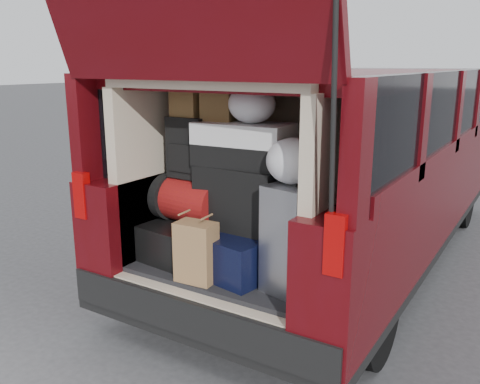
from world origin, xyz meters
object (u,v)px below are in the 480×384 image
(red_duffel, at_px, (191,200))
(twotone_duffel, at_px, (244,144))
(black_hardshell, at_px, (190,239))
(silver_roller, at_px, (300,236))
(backpack, at_px, (190,147))
(black_soft_case, at_px, (243,197))
(kraft_bag, at_px, (196,252))
(navy_hardshell, at_px, (244,250))

(red_duffel, distance_m, twotone_duffel, 0.56)
(black_hardshell, relative_size, silver_roller, 0.96)
(backpack, relative_size, twotone_duffel, 0.67)
(black_soft_case, bearing_deg, kraft_bag, -104.95)
(kraft_bag, bearing_deg, black_hardshell, 128.89)
(kraft_bag, height_order, red_duffel, red_duffel)
(red_duffel, bearing_deg, black_soft_case, 13.66)
(navy_hardshell, bearing_deg, twotone_duffel, 136.54)
(navy_hardshell, distance_m, silver_roller, 0.45)
(black_soft_case, relative_size, backpack, 1.39)
(navy_hardshell, bearing_deg, backpack, -173.70)
(black_hardshell, bearing_deg, twotone_duffel, 12.78)
(silver_roller, distance_m, black_soft_case, 0.49)
(backpack, bearing_deg, kraft_bag, -46.77)
(kraft_bag, height_order, black_soft_case, black_soft_case)
(kraft_bag, bearing_deg, red_duffel, 126.66)
(black_hardshell, height_order, silver_roller, silver_roller)
(navy_hardshell, distance_m, kraft_bag, 0.35)
(black_soft_case, bearing_deg, red_duffel, -171.44)
(kraft_bag, relative_size, red_duffel, 0.78)
(black_hardshell, height_order, navy_hardshell, navy_hardshell)
(navy_hardshell, height_order, twotone_duffel, twotone_duffel)
(navy_hardshell, height_order, black_soft_case, black_soft_case)
(kraft_bag, height_order, backpack, backpack)
(black_hardshell, bearing_deg, black_soft_case, 12.21)
(navy_hardshell, bearing_deg, black_soft_case, 139.61)
(black_hardshell, relative_size, backpack, 1.51)
(black_soft_case, xyz_separation_m, twotone_duffel, (0.00, 0.00, 0.33))
(backpack, distance_m, twotone_duffel, 0.40)
(kraft_bag, xyz_separation_m, twotone_duffel, (0.11, 0.36, 0.62))
(black_soft_case, height_order, backpack, backpack)
(backpack, height_order, twotone_duffel, backpack)
(silver_roller, bearing_deg, backpack, -173.75)
(silver_roller, bearing_deg, twotone_duffel, 178.06)
(backpack, bearing_deg, twotone_duffel, 6.95)
(navy_hardshell, bearing_deg, red_duffel, -171.13)
(navy_hardshell, bearing_deg, black_hardshell, -171.23)
(backpack, bearing_deg, black_hardshell, -109.64)
(black_hardshell, distance_m, kraft_bag, 0.44)
(kraft_bag, xyz_separation_m, black_soft_case, (0.11, 0.36, 0.28))
(twotone_duffel, bearing_deg, red_duffel, -175.72)
(red_duffel, relative_size, twotone_duffel, 0.79)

